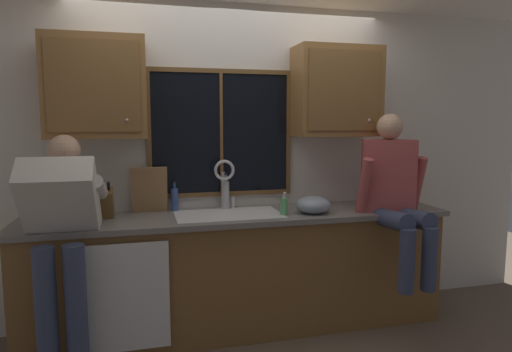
{
  "coord_description": "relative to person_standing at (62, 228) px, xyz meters",
  "views": [
    {
      "loc": [
        -0.72,
        -3.58,
        1.63
      ],
      "look_at": [
        0.12,
        -0.3,
        1.21
      ],
      "focal_mm": 31.32,
      "sensor_mm": 36.0,
      "label": 1
    }
  ],
  "objects": [
    {
      "name": "window_mullion_center",
      "position": [
        1.13,
        0.58,
        0.57
      ],
      "size": [
        0.02,
        0.02,
        0.95
      ],
      "primitive_type": "cube",
      "color": "brown"
    },
    {
      "name": "countertop",
      "position": [
        1.22,
        0.29,
        -0.05
      ],
      "size": [
        3.23,
        0.62,
        0.04
      ],
      "primitive_type": "cube",
      "color": "slate",
      "rests_on": "lower_cabinet_run"
    },
    {
      "name": "lower_cabinet_run",
      "position": [
        1.22,
        0.31,
        -0.51
      ],
      "size": [
        3.17,
        0.58,
        0.88
      ],
      "primitive_type": "cube",
      "color": "brown",
      "rests_on": "floor"
    },
    {
      "name": "knife_block",
      "position": [
        0.23,
        0.39,
        0.08
      ],
      "size": [
        0.12,
        0.18,
        0.32
      ],
      "color": "brown",
      "rests_on": "countertop"
    },
    {
      "name": "person_standing",
      "position": [
        0.0,
        0.0,
        0.0
      ],
      "size": [
        0.53,
        0.7,
        1.53
      ],
      "color": "#384260",
      "rests_on": "floor"
    },
    {
      "name": "person_sitting_on_counter",
      "position": [
        2.37,
        0.03,
        0.15
      ],
      "size": [
        0.54,
        0.66,
        1.26
      ],
      "color": "#384260",
      "rests_on": "countertop"
    },
    {
      "name": "mixing_bowl",
      "position": [
        1.77,
        0.19,
        0.03
      ],
      "size": [
        0.27,
        0.27,
        0.14
      ],
      "primitive_type": "ellipsoid",
      "color": "#8C99A8",
      "rests_on": "countertop"
    },
    {
      "name": "window_frame_top",
      "position": [
        1.13,
        0.58,
        1.07
      ],
      "size": [
        1.17,
        0.02,
        0.04
      ],
      "primitive_type": "cube",
      "color": "brown"
    },
    {
      "name": "soap_dispenser",
      "position": [
        1.53,
        0.18,
        0.04
      ],
      "size": [
        0.06,
        0.07,
        0.18
      ],
      "color": "#59A566",
      "rests_on": "countertop"
    },
    {
      "name": "window_glass",
      "position": [
        1.13,
        0.59,
        0.57
      ],
      "size": [
        1.1,
        0.02,
        0.95
      ],
      "primitive_type": "cube",
      "color": "black"
    },
    {
      "name": "faucet",
      "position": [
        1.14,
        0.48,
        0.22
      ],
      "size": [
        0.18,
        0.09,
        0.4
      ],
      "color": "silver",
      "rests_on": "countertop"
    },
    {
      "name": "cutting_board",
      "position": [
        0.55,
        0.51,
        0.15
      ],
      "size": [
        0.27,
        0.09,
        0.36
      ],
      "primitive_type": "cube",
      "rotation": [
        0.21,
        0.0,
        0.0
      ],
      "color": "#997047",
      "rests_on": "countertop"
    },
    {
      "name": "back_wall",
      "position": [
        1.22,
        0.66,
        0.32
      ],
      "size": [
        5.57,
        0.12,
        2.55
      ],
      "primitive_type": "cube",
      "color": "silver",
      "rests_on": "floor"
    },
    {
      "name": "dishwasher_front",
      "position": [
        0.36,
        -0.01,
        -0.49
      ],
      "size": [
        0.6,
        0.02,
        0.74
      ],
      "primitive_type": "cube",
      "color": "white"
    },
    {
      "name": "window_frame_left",
      "position": [
        0.56,
        0.58,
        0.57
      ],
      "size": [
        0.03,
        0.02,
        0.95
      ],
      "primitive_type": "cube",
      "color": "brown"
    },
    {
      "name": "bottle_tall_clear",
      "position": [
        0.74,
        0.54,
        0.06
      ],
      "size": [
        0.06,
        0.06,
        0.23
      ],
      "color": "#334C8C",
      "rests_on": "countertop"
    },
    {
      "name": "upper_cabinet_left",
      "position": [
        0.2,
        0.43,
        0.91
      ],
      "size": [
        0.69,
        0.36,
        0.72
      ],
      "color": "olive"
    },
    {
      "name": "upper_cabinet_right",
      "position": [
        2.06,
        0.43,
        0.91
      ],
      "size": [
        0.69,
        0.36,
        0.72
      ],
      "color": "olive"
    },
    {
      "name": "window_frame_bottom",
      "position": [
        1.13,
        0.58,
        0.08
      ],
      "size": [
        1.17,
        0.02,
        0.04
      ],
      "primitive_type": "cube",
      "color": "brown"
    },
    {
      "name": "bottle_green_glass",
      "position": [
        1.15,
        0.52,
        0.09
      ],
      "size": [
        0.06,
        0.06,
        0.29
      ],
      "color": "#B7B7BC",
      "rests_on": "countertop"
    },
    {
      "name": "window_frame_right",
      "position": [
        1.7,
        0.58,
        0.57
      ],
      "size": [
        0.04,
        0.02,
        0.95
      ],
      "primitive_type": "cube",
      "color": "brown"
    },
    {
      "name": "sink",
      "position": [
        1.13,
        0.3,
        -0.13
      ],
      "size": [
        0.8,
        0.46,
        0.21
      ],
      "color": "silver",
      "rests_on": "lower_cabinet_run"
    }
  ]
}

